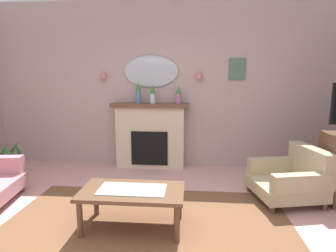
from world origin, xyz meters
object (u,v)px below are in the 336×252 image
Objects in this scene: wall_sconce_right at (199,74)px; framed_picture at (237,69)px; wall_mirror at (151,71)px; armchair_beside_couch at (292,178)px; potted_plant_small_fern at (12,159)px; wall_sconce_left at (103,74)px; mantel_vase_left at (153,94)px; mantel_vase_centre at (179,94)px; fireplace at (150,136)px; mantel_vase_right at (138,92)px; coffee_table at (132,195)px.

wall_sconce_right is 0.66m from framed_picture.
wall_mirror is at bearing 176.63° from wall_sconce_right.
potted_plant_small_fern is (-4.37, 0.68, -0.06)m from armchair_beside_couch.
wall_sconce_right is at bearing 0.00° from wall_sconce_left.
mantel_vase_left reaches higher than potted_plant_small_fern.
mantel_vase_centre reaches higher than potted_plant_small_fern.
framed_picture is at bearing 0.38° from wall_mirror.
wall_mirror is 2.81m from potted_plant_small_fern.
wall_sconce_right is (0.85, 0.09, 1.09)m from fireplace.
mantel_vase_right is 1.13× the size of mantel_vase_left.
mantel_vase_centre is at bearing -161.08° from wall_sconce_right.
fireplace is 1.15m from wall_mirror.
wall_sconce_right reaches higher than fireplace.
armchair_beside_couch is (1.95, 0.89, -0.08)m from coffee_table.
mantel_vase_centre is 0.34× the size of wall_mirror.
coffee_table is 1.99× the size of potted_plant_small_fern.
wall_sconce_right is (0.85, -0.05, -0.05)m from wall_mirror.
armchair_beside_couch is (1.57, -1.18, -1.01)m from mantel_vase_centre.
framed_picture is (2.35, 0.06, 0.09)m from wall_sconce_left.
wall_sconce_right reaches higher than mantel_vase_centre.
mantel_vase_centre is at bearing -0.00° from mantel_vase_left.
fireplace reaches higher than coffee_table.
wall_sconce_right is (0.80, 0.12, 0.33)m from mantel_vase_left.
mantel_vase_right is 2.76m from armchair_beside_couch.
mantel_vase_right is 0.44m from wall_mirror.
wall_sconce_left is at bearing 173.84° from fireplace.
wall_sconce_left reaches higher than mantel_vase_left.
mantel_vase_right is 0.25m from mantel_vase_left.
mantel_vase_centre is 0.66m from wall_mirror.
potted_plant_small_fern is at bearing 146.94° from coffee_table.
coffee_table is at bearing -155.32° from armchair_beside_couch.
wall_sconce_left is 3.47m from armchair_beside_couch.
framed_picture is at bearing 10.20° from mantel_vase_centre.
wall_sconce_left reaches higher than potted_plant_small_fern.
mantel_vase_right is at bearing 13.36° from potted_plant_small_fern.
armchair_beside_couch is at bearing -37.00° from mantel_vase_centre.
mantel_vase_right reaches higher than mantel_vase_left.
mantel_vase_left is 0.92× the size of framed_picture.
armchair_beside_couch is 4.42m from potted_plant_small_fern.
wall_sconce_left is 0.25× the size of potted_plant_small_fern.
mantel_vase_centre is 0.50m from wall_sconce_right.
wall_sconce_left is 1.70m from wall_sconce_right.
armchair_beside_couch reaches higher than potted_plant_small_fern.
potted_plant_small_fern is at bearing -167.09° from fireplace.
mantel_vase_centre is (0.70, -0.00, -0.03)m from mantel_vase_right.
armchair_beside_couch is (0.57, -1.36, -1.44)m from framed_picture.
fireplace is at bearing 8.06° from mantel_vase_right.
fireplace is 0.76m from mantel_vase_left.
mantel_vase_right is at bearing 152.48° from armchair_beside_couch.
coffee_table is (0.97, -2.20, -1.28)m from wall_sconce_left.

